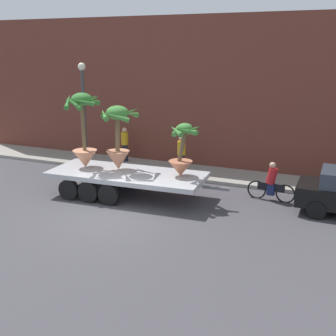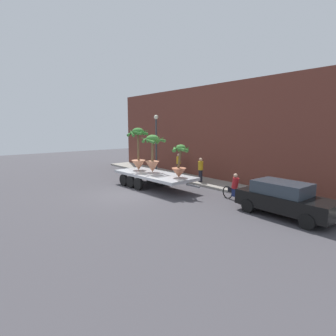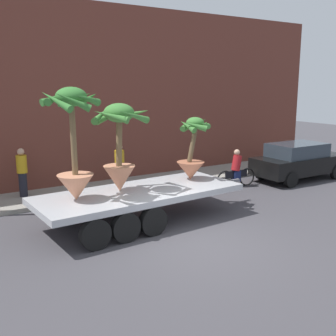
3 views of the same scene
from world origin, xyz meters
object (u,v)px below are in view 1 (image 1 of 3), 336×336
object	(u,v)px
pedestrian_near_gate	(125,144)
pedestrian_far_left	(181,154)
potted_palm_front	(84,131)
street_lamp	(84,101)
potted_palm_rear	(182,153)
cyclist	(271,184)
flatbed_trailer	(121,177)
potted_palm_middle	(118,137)

from	to	relation	value
pedestrian_near_gate	pedestrian_far_left	distance (m)	3.44
potted_palm_front	street_lamp	world-z (taller)	street_lamp
potted_palm_rear	street_lamp	bearing A→B (deg)	155.80
pedestrian_far_left	cyclist	bearing A→B (deg)	-21.24
pedestrian_far_left	street_lamp	bearing A→B (deg)	-176.32
potted_palm_front	cyclist	world-z (taller)	potted_palm_front
flatbed_trailer	street_lamp	xyz separation A→B (m)	(-3.62, 3.08, 2.46)
flatbed_trailer	pedestrian_near_gate	distance (m)	4.74
potted_palm_rear	potted_palm_middle	size ratio (longest dim) A/B	0.80
cyclist	pedestrian_far_left	xyz separation A→B (m)	(-4.30, 1.67, 0.37)
pedestrian_near_gate	potted_palm_middle	bearing A→B (deg)	-64.72
pedestrian_far_left	potted_palm_middle	bearing A→B (deg)	-115.18
potted_palm_middle	cyclist	distance (m)	6.16
flatbed_trailer	potted_palm_front	world-z (taller)	potted_palm_front
cyclist	pedestrian_near_gate	size ratio (longest dim) A/B	1.08
potted_palm_front	cyclist	bearing A→B (deg)	13.12
street_lamp	pedestrian_near_gate	bearing A→B (deg)	37.22
pedestrian_near_gate	flatbed_trailer	bearing A→B (deg)	-63.62
cyclist	pedestrian_far_left	bearing A→B (deg)	158.76
street_lamp	pedestrian_far_left	bearing A→B (deg)	3.68
potted_palm_middle	pedestrian_near_gate	world-z (taller)	potted_palm_middle
flatbed_trailer	cyclist	world-z (taller)	cyclist
pedestrian_far_left	flatbed_trailer	bearing A→B (deg)	-110.01
pedestrian_far_left	street_lamp	size ratio (longest dim) A/B	0.35
potted_palm_rear	flatbed_trailer	bearing A→B (deg)	-171.04
pedestrian_near_gate	pedestrian_far_left	size ratio (longest dim) A/B	1.00
cyclist	pedestrian_far_left	size ratio (longest dim) A/B	1.08
flatbed_trailer	potted_palm_middle	bearing A→B (deg)	130.00
potted_palm_middle	potted_palm_rear	bearing A→B (deg)	2.26
flatbed_trailer	cyclist	distance (m)	5.80
cyclist	street_lamp	world-z (taller)	street_lamp
pedestrian_far_left	street_lamp	world-z (taller)	street_lamp
potted_palm_rear	street_lamp	distance (m)	6.74
potted_palm_rear	pedestrian_near_gate	size ratio (longest dim) A/B	1.18
potted_palm_front	street_lamp	distance (m)	3.69
potted_palm_middle	pedestrian_far_left	distance (m)	3.67
potted_palm_middle	potted_palm_front	world-z (taller)	potted_palm_front
potted_palm_front	pedestrian_far_left	world-z (taller)	potted_palm_front
cyclist	street_lamp	size ratio (longest dim) A/B	0.38
cyclist	pedestrian_near_gate	distance (m)	8.04
pedestrian_near_gate	street_lamp	size ratio (longest dim) A/B	0.35
cyclist	pedestrian_near_gate	bearing A→B (deg)	161.80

